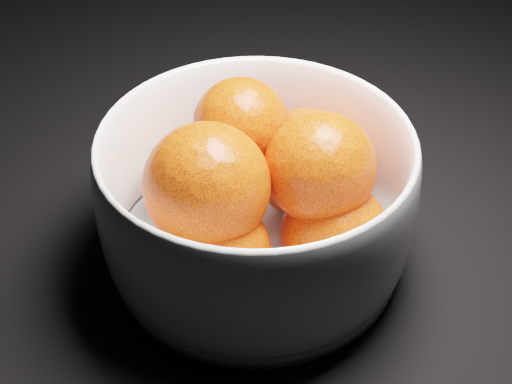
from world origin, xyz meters
name	(u,v)px	position (x,y,z in m)	size (l,w,h in m)	color
ground	(373,81)	(0.00, 0.00, 0.00)	(3.00, 3.00, 0.00)	black
bowl	(256,198)	(-0.25, -0.18, 0.06)	(0.25, 0.25, 0.12)	white
orange_pile	(263,186)	(-0.25, -0.19, 0.08)	(0.21, 0.19, 0.14)	red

